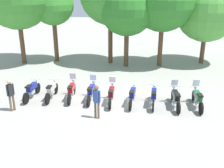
{
  "coord_description": "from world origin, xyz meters",
  "views": [
    {
      "loc": [
        0.88,
        -13.39,
        6.19
      ],
      "look_at": [
        0.0,
        0.5,
        0.9
      ],
      "focal_mm": 42.27,
      "sensor_mm": 36.0,
      "label": 1
    }
  ],
  "objects_px": {
    "motorcycle_1": "(52,90)",
    "motorcycle_3": "(91,92)",
    "motorcycle_0": "(32,90)",
    "motorcycle_6": "(154,96)",
    "motorcycle_8": "(198,98)",
    "person_1": "(11,93)",
    "motorcycle_4": "(111,94)",
    "person_0": "(97,99)",
    "tree_5": "(207,10)",
    "motorcycle_2": "(71,90)",
    "motorcycle_5": "(132,96)",
    "tree_1": "(53,5)",
    "motorcycle_7": "(176,98)",
    "tree_3": "(127,8)"
  },
  "relations": [
    {
      "from": "motorcycle_3",
      "to": "motorcycle_4",
      "type": "xyz_separation_m",
      "value": [
        1.15,
        -0.3,
        0.0
      ]
    },
    {
      "from": "motorcycle_8",
      "to": "person_1",
      "type": "xyz_separation_m",
      "value": [
        -9.67,
        -1.04,
        0.5
      ]
    },
    {
      "from": "motorcycle_6",
      "to": "motorcycle_0",
      "type": "bearing_deg",
      "value": 91.95
    },
    {
      "from": "motorcycle_6",
      "to": "tree_3",
      "type": "distance_m",
      "value": 8.41
    },
    {
      "from": "motorcycle_2",
      "to": "motorcycle_8",
      "type": "height_order",
      "value": "same"
    },
    {
      "from": "motorcycle_1",
      "to": "motorcycle_8",
      "type": "bearing_deg",
      "value": -92.77
    },
    {
      "from": "motorcycle_0",
      "to": "tree_5",
      "type": "xyz_separation_m",
      "value": [
        11.59,
        7.97,
        3.77
      ]
    },
    {
      "from": "motorcycle_3",
      "to": "person_0",
      "type": "distance_m",
      "value": 2.24
    },
    {
      "from": "motorcycle_6",
      "to": "person_0",
      "type": "xyz_separation_m",
      "value": [
        -2.89,
        -1.72,
        0.51
      ]
    },
    {
      "from": "motorcycle_1",
      "to": "motorcycle_4",
      "type": "relative_size",
      "value": 1.0
    },
    {
      "from": "motorcycle_3",
      "to": "motorcycle_5",
      "type": "relative_size",
      "value": 1.0
    },
    {
      "from": "motorcycle_0",
      "to": "motorcycle_6",
      "type": "relative_size",
      "value": 1.0
    },
    {
      "from": "motorcycle_5",
      "to": "tree_1",
      "type": "xyz_separation_m",
      "value": [
        -6.37,
        8.31,
        4.15
      ]
    },
    {
      "from": "motorcycle_1",
      "to": "motorcycle_8",
      "type": "relative_size",
      "value": 1.0
    },
    {
      "from": "motorcycle_1",
      "to": "motorcycle_5",
      "type": "relative_size",
      "value": 1.0
    },
    {
      "from": "motorcycle_6",
      "to": "motorcycle_5",
      "type": "bearing_deg",
      "value": 94.42
    },
    {
      "from": "person_1",
      "to": "tree_1",
      "type": "distance_m",
      "value": 10.2
    },
    {
      "from": "person_0",
      "to": "tree_1",
      "type": "distance_m",
      "value": 11.66
    },
    {
      "from": "motorcycle_6",
      "to": "person_0",
      "type": "relative_size",
      "value": 1.27
    },
    {
      "from": "tree_5",
      "to": "tree_1",
      "type": "bearing_deg",
      "value": -179.41
    },
    {
      "from": "motorcycle_5",
      "to": "tree_5",
      "type": "xyz_separation_m",
      "value": [
        5.82,
        8.44,
        3.77
      ]
    },
    {
      "from": "tree_5",
      "to": "motorcycle_3",
      "type": "bearing_deg",
      "value": -135.2
    },
    {
      "from": "motorcycle_6",
      "to": "tree_3",
      "type": "relative_size",
      "value": 0.33
    },
    {
      "from": "motorcycle_1",
      "to": "tree_5",
      "type": "distance_m",
      "value": 13.65
    },
    {
      "from": "tree_1",
      "to": "motorcycle_7",
      "type": "bearing_deg",
      "value": -44.5
    },
    {
      "from": "motorcycle_0",
      "to": "motorcycle_4",
      "type": "relative_size",
      "value": 1.0
    },
    {
      "from": "motorcycle_4",
      "to": "tree_1",
      "type": "distance_m",
      "value": 10.6
    },
    {
      "from": "motorcycle_2",
      "to": "motorcycle_4",
      "type": "distance_m",
      "value": 2.35
    },
    {
      "from": "motorcycle_1",
      "to": "motorcycle_3",
      "type": "distance_m",
      "value": 2.31
    },
    {
      "from": "motorcycle_4",
      "to": "person_0",
      "type": "distance_m",
      "value": 1.97
    },
    {
      "from": "tree_5",
      "to": "motorcycle_4",
      "type": "bearing_deg",
      "value": -129.81
    },
    {
      "from": "motorcycle_0",
      "to": "motorcycle_8",
      "type": "distance_m",
      "value": 9.24
    },
    {
      "from": "motorcycle_1",
      "to": "motorcycle_7",
      "type": "bearing_deg",
      "value": -93.82
    },
    {
      "from": "motorcycle_0",
      "to": "person_1",
      "type": "distance_m",
      "value": 1.82
    },
    {
      "from": "motorcycle_2",
      "to": "motorcycle_7",
      "type": "height_order",
      "value": "same"
    },
    {
      "from": "motorcycle_4",
      "to": "tree_1",
      "type": "relative_size",
      "value": 0.34
    },
    {
      "from": "motorcycle_5",
      "to": "person_1",
      "type": "bearing_deg",
      "value": 108.72
    },
    {
      "from": "motorcycle_3",
      "to": "tree_1",
      "type": "bearing_deg",
      "value": 30.31
    },
    {
      "from": "motorcycle_0",
      "to": "motorcycle_5",
      "type": "bearing_deg",
      "value": -89.58
    },
    {
      "from": "motorcycle_5",
      "to": "tree_1",
      "type": "bearing_deg",
      "value": 45.12
    },
    {
      "from": "person_1",
      "to": "tree_3",
      "type": "distance_m",
      "value": 10.78
    },
    {
      "from": "motorcycle_3",
      "to": "tree_5",
      "type": "distance_m",
      "value": 12.06
    },
    {
      "from": "motorcycle_7",
      "to": "person_0",
      "type": "height_order",
      "value": "person_0"
    },
    {
      "from": "motorcycle_2",
      "to": "tree_3",
      "type": "distance_m",
      "value": 8.37
    },
    {
      "from": "motorcycle_0",
      "to": "tree_3",
      "type": "distance_m",
      "value": 9.47
    },
    {
      "from": "motorcycle_5",
      "to": "tree_3",
      "type": "distance_m",
      "value": 8.24
    },
    {
      "from": "motorcycle_4",
      "to": "person_0",
      "type": "bearing_deg",
      "value": 163.62
    },
    {
      "from": "motorcycle_2",
      "to": "tree_5",
      "type": "xyz_separation_m",
      "value": [
        9.28,
        7.95,
        3.76
      ]
    },
    {
      "from": "motorcycle_5",
      "to": "person_0",
      "type": "distance_m",
      "value": 2.52
    },
    {
      "from": "motorcycle_6",
      "to": "motorcycle_3",
      "type": "bearing_deg",
      "value": 89.57
    }
  ]
}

